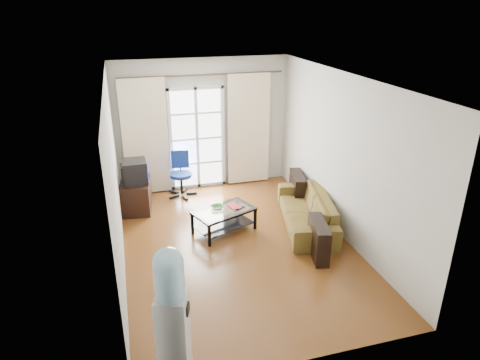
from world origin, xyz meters
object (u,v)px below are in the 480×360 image
object	(u,v)px
tv_stand	(136,195)
water_cooler	(172,311)
task_chair	(181,183)
coffee_table	(224,218)
sofa	(307,210)
crt_tv	(134,172)

from	to	relation	value
tv_stand	water_cooler	distance (m)	4.15
water_cooler	tv_stand	bearing A→B (deg)	110.41
task_chair	water_cooler	world-z (taller)	water_cooler
coffee_table	task_chair	size ratio (longest dim) A/B	1.28
coffee_table	water_cooler	distance (m)	3.13
sofa	tv_stand	bearing A→B (deg)	-103.49
coffee_table	water_cooler	xyz separation A→B (m)	(-1.23, -2.82, 0.53)
sofa	crt_tv	distance (m)	3.24
tv_stand	task_chair	xyz separation A→B (m)	(0.93, 0.45, -0.02)
coffee_table	crt_tv	distance (m)	1.95
sofa	tv_stand	world-z (taller)	tv_stand
sofa	coffee_table	size ratio (longest dim) A/B	1.81
tv_stand	water_cooler	world-z (taller)	water_cooler
coffee_table	tv_stand	distance (m)	1.91
coffee_table	water_cooler	bearing A→B (deg)	-113.54
task_chair	coffee_table	bearing A→B (deg)	-67.39
sofa	water_cooler	size ratio (longest dim) A/B	1.37
sofa	crt_tv	xyz separation A→B (m)	(-2.87, 1.40, 0.51)
crt_tv	task_chair	bearing A→B (deg)	26.64
coffee_table	task_chair	xyz separation A→B (m)	(-0.48, 1.74, 0.00)
water_cooler	crt_tv	bearing A→B (deg)	110.40
water_cooler	coffee_table	bearing A→B (deg)	84.40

